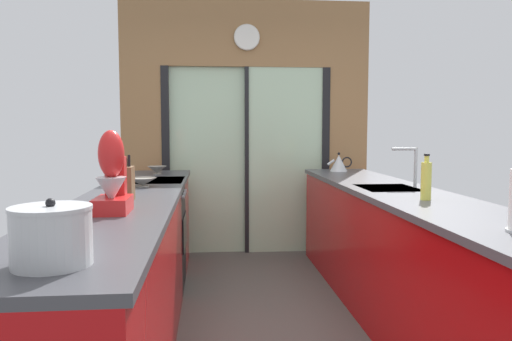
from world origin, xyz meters
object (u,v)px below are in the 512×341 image
knife_block (126,183)px  kettle (339,163)px  mixing_bowl_far (157,170)px  soap_bottle (426,180)px  stand_mixer (112,181)px  stock_pot (52,236)px  oven_range (149,235)px  mixing_bowl_near (143,182)px

knife_block → kettle: (1.78, 1.85, -0.02)m
mixing_bowl_far → soap_bottle: soap_bottle is taller
mixing_bowl_far → knife_block: size_ratio=0.65×
kettle → knife_block: bearing=-133.9°
knife_block → soap_bottle: (1.78, -0.14, 0.02)m
stand_mixer → stock_pot: 0.97m
stock_pot → knife_block: bearing=90.0°
knife_block → stand_mixer: stand_mixer is taller
oven_range → kettle: bearing=20.6°
mixing_bowl_far → soap_bottle: (1.78, -1.84, 0.08)m
mixing_bowl_far → knife_block: (0.00, -1.70, 0.06)m
mixing_bowl_far → knife_block: bearing=-90.0°
stand_mixer → stock_pot: size_ratio=1.69×
mixing_bowl_near → soap_bottle: bearing=-25.1°
oven_range → mixing_bowl_near: 0.69m
knife_block → stand_mixer: 0.42m
knife_block → kettle: bearing=46.1°
oven_range → mixing_bowl_near: size_ratio=4.49×
oven_range → kettle: 2.00m
mixing_bowl_far → soap_bottle: size_ratio=0.64×
kettle → stock_pot: bearing=-118.8°
mixing_bowl_near → soap_bottle: soap_bottle is taller
oven_range → knife_block: knife_block is taller
stock_pot → mixing_bowl_near: bearing=90.0°
knife_block → stock_pot: bearing=-90.0°
oven_range → mixing_bowl_near: mixing_bowl_near is taller
stand_mixer → kettle: (1.78, 2.27, -0.08)m
stand_mixer → knife_block: bearing=90.0°
stock_pot → soap_bottle: size_ratio=0.90×
stand_mixer → soap_bottle: (1.78, 0.28, -0.04)m
oven_range → stock_pot: bearing=-89.6°
stock_pot → soap_bottle: bearing=35.0°
knife_block → oven_range: bearing=90.9°
stock_pot → kettle: size_ratio=0.97×
mixing_bowl_near → mixing_bowl_far: bearing=90.0°
mixing_bowl_near → knife_block: size_ratio=0.75×
knife_block → soap_bottle: size_ratio=0.98×
mixing_bowl_near → knife_block: bearing=-90.0°
soap_bottle → knife_block: bearing=175.5°
stock_pot → kettle: bearing=61.2°
oven_range → mixing_bowl_far: bearing=88.0°
stand_mixer → soap_bottle: 1.80m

